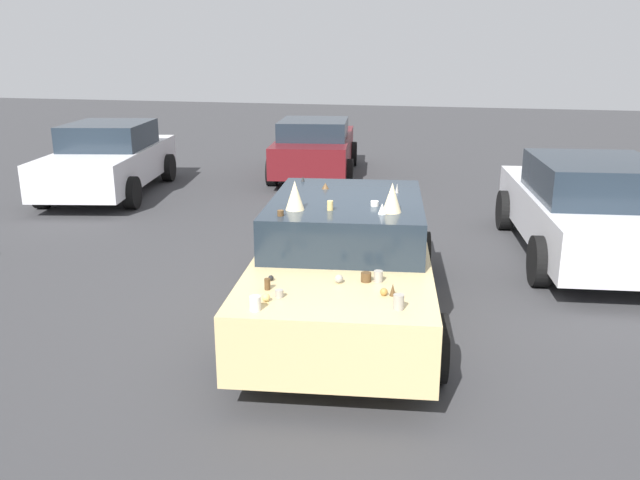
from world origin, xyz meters
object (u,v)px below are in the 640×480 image
Objects in this scene: art_car_decorated at (346,257)px; parked_sedan_near_right at (588,208)px; parked_sedan_far_right at (110,159)px; parked_sedan_behind_left at (315,147)px.

parked_sedan_near_right is at bearing 127.62° from art_car_decorated.
parked_sedan_far_right is 9.58m from parked_sedan_near_right.
parked_sedan_behind_left is at bearing 38.03° from parked_sedan_near_right.
art_car_decorated reaches higher than parked_sedan_behind_left.
art_car_decorated is 8.29m from parked_sedan_far_right.
parked_sedan_near_right is (-5.37, -5.57, 0.04)m from parked_sedan_behind_left.
parked_sedan_behind_left is 1.01× the size of parked_sedan_near_right.
parked_sedan_near_right is at bearing -143.63° from parked_sedan_behind_left.
art_car_decorated is at bearing 36.96° from parked_sedan_far_right.
parked_sedan_far_right reaches higher than parked_sedan_behind_left.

